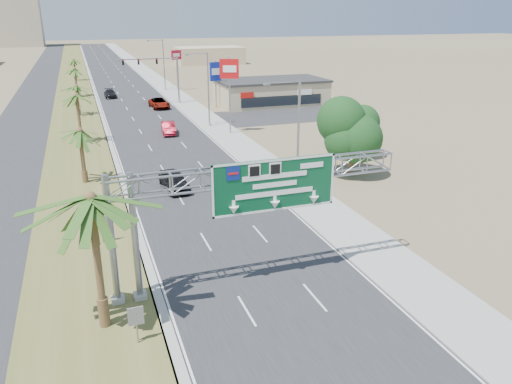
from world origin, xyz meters
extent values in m
cube|color=#28282B|center=(0.00, 110.00, 0.01)|extent=(12.00, 300.00, 0.02)
cube|color=#9E9B93|center=(8.50, 110.00, 0.05)|extent=(4.00, 300.00, 0.10)
cube|color=#565D29|center=(-10.00, 110.00, 0.06)|extent=(7.00, 300.00, 0.12)
cube|color=#28282B|center=(-17.00, 110.00, 0.01)|extent=(8.00, 300.00, 0.02)
cylinder|color=gray|center=(-7.20, 10.00, 3.70)|extent=(0.36, 0.36, 7.40)
cylinder|color=gray|center=(-8.40, 10.00, 3.70)|extent=(0.36, 0.36, 7.40)
cube|color=#9E9B93|center=(-7.20, 10.00, 0.20)|extent=(0.70, 0.70, 0.40)
cube|color=#9E9B93|center=(-8.40, 10.00, 0.20)|extent=(0.70, 0.70, 0.40)
cube|color=#074826|center=(0.50, 9.52, 6.00)|extent=(7.20, 0.12, 3.00)
cube|color=navy|center=(-1.90, 9.44, 6.95)|extent=(0.75, 0.03, 0.75)
cone|color=white|center=(0.50, 9.44, 4.85)|extent=(0.56, 0.56, 0.45)
cylinder|color=brown|center=(-9.20, 8.00, 3.50)|extent=(0.36, 0.36, 7.00)
cylinder|color=brown|center=(-9.20, 8.00, 0.84)|extent=(0.54, 0.54, 1.68)
cylinder|color=brown|center=(-9.50, 32.00, 2.50)|extent=(0.36, 0.36, 5.00)
cylinder|color=brown|center=(-9.50, 32.00, 0.60)|extent=(0.54, 0.54, 1.20)
cylinder|color=brown|center=(-9.50, 48.00, 2.90)|extent=(0.36, 0.36, 5.80)
cylinder|color=brown|center=(-9.50, 48.00, 0.70)|extent=(0.54, 0.54, 1.39)
cylinder|color=brown|center=(-9.50, 66.00, 2.25)|extent=(0.36, 0.36, 4.50)
cylinder|color=brown|center=(-9.50, 66.00, 0.54)|extent=(0.54, 0.54, 1.08)
cylinder|color=brown|center=(-9.50, 85.00, 2.60)|extent=(0.36, 0.36, 5.20)
cylinder|color=brown|center=(-9.50, 85.00, 0.62)|extent=(0.54, 0.54, 1.25)
cylinder|color=brown|center=(-9.50, 110.00, 2.40)|extent=(0.36, 0.36, 4.80)
cylinder|color=brown|center=(-9.50, 110.00, 0.58)|extent=(0.54, 0.54, 1.15)
cylinder|color=gray|center=(7.50, 22.00, 5.00)|extent=(0.20, 0.20, 10.00)
cylinder|color=gray|center=(6.10, 22.00, 9.85)|extent=(2.80, 0.12, 0.12)
cube|color=slate|center=(4.70, 22.00, 9.75)|extent=(0.50, 0.22, 0.18)
cylinder|color=#9E9B93|center=(7.50, 22.00, 0.25)|extent=(0.44, 0.44, 0.50)
cylinder|color=gray|center=(7.50, 52.00, 5.00)|extent=(0.20, 0.20, 10.00)
cylinder|color=gray|center=(6.10, 52.00, 9.85)|extent=(2.80, 0.12, 0.12)
cube|color=slate|center=(4.70, 52.00, 9.75)|extent=(0.50, 0.22, 0.18)
cylinder|color=#9E9B93|center=(7.50, 52.00, 0.25)|extent=(0.44, 0.44, 0.50)
cylinder|color=gray|center=(7.50, 88.00, 5.00)|extent=(0.20, 0.20, 10.00)
cylinder|color=gray|center=(6.10, 88.00, 9.85)|extent=(2.80, 0.12, 0.12)
cube|color=slate|center=(4.70, 88.00, 9.75)|extent=(0.50, 0.22, 0.18)
cylinder|color=#9E9B93|center=(7.50, 88.00, 0.25)|extent=(0.44, 0.44, 0.50)
cylinder|color=gray|center=(7.20, 72.00, 4.00)|extent=(0.28, 0.28, 8.00)
cylinder|color=gray|center=(2.20, 72.00, 7.70)|extent=(10.00, 0.18, 0.18)
cube|color=black|center=(3.70, 71.80, 7.30)|extent=(0.32, 0.18, 0.95)
cube|color=black|center=(0.70, 71.80, 7.30)|extent=(0.32, 0.18, 0.95)
cube|color=black|center=(-1.80, 71.80, 7.30)|extent=(0.32, 0.18, 0.95)
sphere|color=red|center=(3.70, 71.68, 7.60)|extent=(0.22, 0.22, 0.22)
imported|color=black|center=(7.20, 72.00, 7.00)|extent=(0.16, 0.16, 0.60)
cylinder|color=#9E9B93|center=(7.20, 72.00, 0.30)|extent=(0.56, 0.56, 0.60)
cube|color=#CCB18A|center=(22.00, 66.00, 2.00)|extent=(18.00, 10.00, 4.00)
cylinder|color=brown|center=(15.00, 26.00, 1.95)|extent=(0.44, 0.44, 3.90)
sphere|color=#133714|center=(15.00, 26.00, 4.55)|extent=(4.50, 4.50, 4.50)
cylinder|color=brown|center=(18.00, 30.00, 1.65)|extent=(0.44, 0.44, 3.30)
sphere|color=#133714|center=(18.00, 30.00, 3.85)|extent=(3.50, 3.50, 3.50)
cylinder|color=gray|center=(-7.80, 6.00, 0.90)|extent=(0.08, 0.08, 1.80)
cube|color=slate|center=(-7.80, 6.00, 1.60)|extent=(0.75, 0.06, 0.95)
cylinder|color=gray|center=(-8.50, 18.00, 0.90)|extent=(0.08, 0.08, 1.80)
cube|color=slate|center=(-8.50, 18.00, 1.60)|extent=(0.75, 0.06, 0.95)
cube|color=#B7AB8B|center=(-32.00, 250.00, 17.50)|extent=(20.00, 16.00, 35.00)
cube|color=#CCB18A|center=(30.00, 140.00, 2.50)|extent=(20.00, 12.00, 5.00)
imported|color=black|center=(-2.00, 27.52, 0.85)|extent=(2.42, 5.13, 1.70)
imported|color=maroon|center=(1.32, 49.41, 0.78)|extent=(2.06, 4.87, 1.56)
imported|color=gray|center=(3.18, 68.62, 0.81)|extent=(3.04, 5.96, 1.61)
imported|color=black|center=(-3.73, 82.60, 0.72)|extent=(2.06, 5.00, 1.45)
cylinder|color=gray|center=(9.00, 46.89, 4.86)|extent=(0.20, 0.20, 9.73)
cube|color=red|center=(9.00, 46.89, 8.33)|extent=(2.35, 1.12, 2.40)
cube|color=white|center=(9.00, 46.71, 8.33)|extent=(1.59, 0.63, 0.84)
cylinder|color=gray|center=(12.28, 66.10, 3.80)|extent=(0.20, 0.20, 7.60)
cube|color=#102396|center=(12.28, 66.10, 5.90)|extent=(2.01, 0.80, 3.00)
cube|color=white|center=(12.28, 65.92, 5.90)|extent=(1.36, 0.40, 1.05)
cylinder|color=gray|center=(9.93, 87.29, 4.07)|extent=(0.20, 0.20, 8.13)
cube|color=#B80E25|center=(9.93, 87.29, 7.03)|extent=(2.15, 1.12, 1.80)
cube|color=white|center=(9.93, 87.11, 7.03)|extent=(1.44, 0.62, 0.63)
camera|label=1|loc=(-9.11, -14.71, 14.99)|focal=35.00mm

